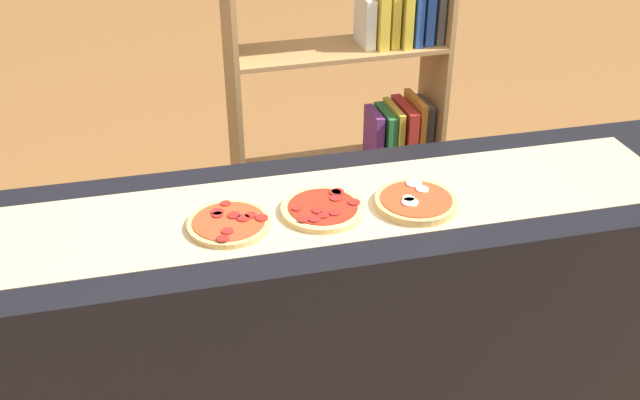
# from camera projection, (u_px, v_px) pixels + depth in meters

# --- Properties ---
(counter) EXTENTS (2.48, 0.61, 0.90)m
(counter) POSITION_uv_depth(u_px,v_px,m) (320.00, 327.00, 2.33)
(counter) COLOR black
(counter) RESTS_ON ground_plane
(parchment_paper) EXTENTS (2.12, 0.40, 0.00)m
(parchment_paper) POSITION_uv_depth(u_px,v_px,m) (320.00, 206.00, 2.09)
(parchment_paper) COLOR tan
(parchment_paper) RESTS_ON counter
(pizza_pepperoni_0) EXTENTS (0.23, 0.23, 0.02)m
(pizza_pepperoni_0) POSITION_uv_depth(u_px,v_px,m) (229.00, 223.00, 2.00)
(pizza_pepperoni_0) COLOR tan
(pizza_pepperoni_0) RESTS_ON parchment_paper
(pizza_pepperoni_1) EXTENTS (0.24, 0.24, 0.02)m
(pizza_pepperoni_1) POSITION_uv_depth(u_px,v_px,m) (323.00, 209.00, 2.06)
(pizza_pepperoni_1) COLOR #DBB26B
(pizza_pepperoni_1) RESTS_ON parchment_paper
(pizza_mozzarella_2) EXTENTS (0.23, 0.23, 0.03)m
(pizza_mozzarella_2) POSITION_uv_depth(u_px,v_px,m) (416.00, 202.00, 2.09)
(pizza_mozzarella_2) COLOR tan
(pizza_mozzarella_2) RESTS_ON parchment_paper
(bookshelf) EXTENTS (0.87, 0.31, 1.54)m
(bookshelf) POSITION_uv_depth(u_px,v_px,m) (364.00, 107.00, 3.01)
(bookshelf) COLOR #A87A47
(bookshelf) RESTS_ON ground_plane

